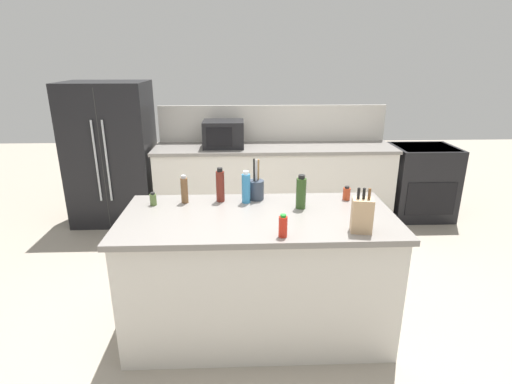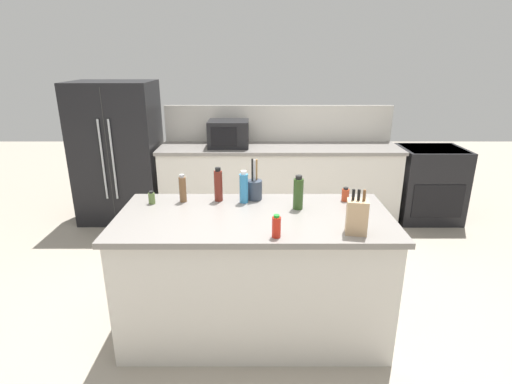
% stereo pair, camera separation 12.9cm
% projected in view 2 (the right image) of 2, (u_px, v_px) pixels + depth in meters
% --- Properties ---
extents(ground_plane, '(14.00, 14.00, 0.00)m').
position_uv_depth(ground_plane, '(256.00, 327.00, 3.10)').
color(ground_plane, gray).
extents(back_counter_run, '(2.94, 0.66, 0.94)m').
position_uv_depth(back_counter_run, '(280.00, 183.00, 5.03)').
color(back_counter_run, beige).
rests_on(back_counter_run, ground_plane).
extents(wall_backsplash, '(2.90, 0.03, 0.46)m').
position_uv_depth(wall_backsplash, '(280.00, 124.00, 5.10)').
color(wall_backsplash, beige).
rests_on(wall_backsplash, back_counter_run).
extents(kitchen_island, '(1.93, 0.90, 0.94)m').
position_uv_depth(kitchen_island, '(256.00, 274.00, 2.95)').
color(kitchen_island, beige).
rests_on(kitchen_island, ground_plane).
extents(refrigerator, '(0.97, 0.75, 1.71)m').
position_uv_depth(refrigerator, '(120.00, 152.00, 4.96)').
color(refrigerator, black).
rests_on(refrigerator, ground_plane).
extents(range_oven, '(0.76, 0.65, 0.92)m').
position_uv_depth(range_oven, '(430.00, 184.00, 5.02)').
color(range_oven, black).
rests_on(range_oven, ground_plane).
extents(microwave, '(0.49, 0.39, 0.32)m').
position_uv_depth(microwave, '(230.00, 134.00, 4.82)').
color(microwave, black).
rests_on(microwave, back_counter_run).
extents(knife_block, '(0.15, 0.12, 0.29)m').
position_uv_depth(knife_block, '(359.00, 217.00, 2.47)').
color(knife_block, tan).
rests_on(knife_block, kitchen_island).
extents(utensil_crock, '(0.12, 0.12, 0.32)m').
position_uv_depth(utensil_crock, '(256.00, 189.00, 3.08)').
color(utensil_crock, '#333D4C').
rests_on(utensil_crock, kitchen_island).
extents(olive_oil_bottle, '(0.07, 0.07, 0.25)m').
position_uv_depth(olive_oil_bottle, '(300.00, 193.00, 2.87)').
color(olive_oil_bottle, '#2D4C1E').
rests_on(olive_oil_bottle, kitchen_island).
extents(vinegar_bottle, '(0.06, 0.06, 0.26)m').
position_uv_depth(vinegar_bottle, '(220.00, 185.00, 3.03)').
color(vinegar_bottle, maroon).
rests_on(vinegar_bottle, kitchen_island).
extents(hot_sauce_bottle, '(0.05, 0.05, 0.15)m').
position_uv_depth(hot_sauce_bottle, '(278.00, 227.00, 2.43)').
color(hot_sauce_bottle, red).
rests_on(hot_sauce_bottle, kitchen_island).
extents(pepper_grinder, '(0.05, 0.05, 0.22)m').
position_uv_depth(pepper_grinder, '(184.00, 189.00, 3.02)').
color(pepper_grinder, brown).
rests_on(pepper_grinder, kitchen_island).
extents(spice_jar_paprika, '(0.06, 0.06, 0.11)m').
position_uv_depth(spice_jar_paprika, '(347.00, 195.00, 3.05)').
color(spice_jar_paprika, '#B73D1E').
rests_on(spice_jar_paprika, kitchen_island).
extents(dish_soap_bottle, '(0.06, 0.06, 0.25)m').
position_uv_depth(dish_soap_bottle, '(245.00, 188.00, 3.00)').
color(dish_soap_bottle, '#3384BC').
rests_on(dish_soap_bottle, kitchen_island).
extents(spice_jar_oregano, '(0.05, 0.05, 0.10)m').
position_uv_depth(spice_jar_oregano, '(153.00, 198.00, 3.00)').
color(spice_jar_oregano, '#567038').
rests_on(spice_jar_oregano, kitchen_island).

